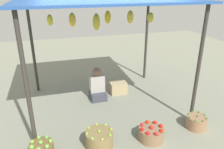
{
  "coord_description": "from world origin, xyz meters",
  "views": [
    {
      "loc": [
        -1.12,
        -4.38,
        2.58
      ],
      "look_at": [
        0.0,
        -0.58,
        0.95
      ],
      "focal_mm": 35.5,
      "sensor_mm": 36.0,
      "label": 1
    }
  ],
  "objects_px": {
    "basket_green_chilies": "(196,122)",
    "wooden_crate_near_vendor": "(118,88)",
    "vendor_person": "(97,87)",
    "basket_limes": "(99,139)",
    "basket_red_tomatoes": "(151,134)"
  },
  "relations": [
    {
      "from": "vendor_person",
      "to": "basket_red_tomatoes",
      "type": "distance_m",
      "value": 1.88
    },
    {
      "from": "basket_green_chilies",
      "to": "wooden_crate_near_vendor",
      "type": "xyz_separation_m",
      "value": [
        -0.99,
        1.83,
        0.02
      ]
    },
    {
      "from": "vendor_person",
      "to": "wooden_crate_near_vendor",
      "type": "bearing_deg",
      "value": 11.95
    },
    {
      "from": "basket_red_tomatoes",
      "to": "basket_green_chilies",
      "type": "height_order",
      "value": "basket_red_tomatoes"
    },
    {
      "from": "vendor_person",
      "to": "wooden_crate_near_vendor",
      "type": "relative_size",
      "value": 1.88
    },
    {
      "from": "basket_limes",
      "to": "basket_red_tomatoes",
      "type": "height_order",
      "value": "basket_limes"
    },
    {
      "from": "basket_red_tomatoes",
      "to": "wooden_crate_near_vendor",
      "type": "height_order",
      "value": "same"
    },
    {
      "from": "basket_red_tomatoes",
      "to": "basket_green_chilies",
      "type": "relative_size",
      "value": 1.19
    },
    {
      "from": "vendor_person",
      "to": "basket_limes",
      "type": "height_order",
      "value": "vendor_person"
    },
    {
      "from": "vendor_person",
      "to": "basket_red_tomatoes",
      "type": "relative_size",
      "value": 1.75
    },
    {
      "from": "basket_red_tomatoes",
      "to": "vendor_person",
      "type": "bearing_deg",
      "value": 107.54
    },
    {
      "from": "basket_limes",
      "to": "vendor_person",
      "type": "bearing_deg",
      "value": 78.17
    },
    {
      "from": "vendor_person",
      "to": "basket_green_chilies",
      "type": "height_order",
      "value": "vendor_person"
    },
    {
      "from": "basket_green_chilies",
      "to": "wooden_crate_near_vendor",
      "type": "bearing_deg",
      "value": 118.34
    },
    {
      "from": "basket_green_chilies",
      "to": "vendor_person",
      "type": "bearing_deg",
      "value": 132.11
    }
  ]
}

